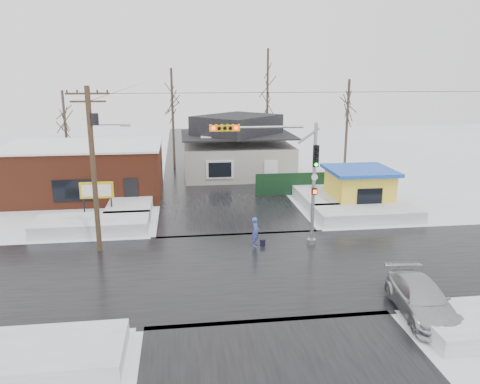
{
  "coord_description": "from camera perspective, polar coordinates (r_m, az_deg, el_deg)",
  "views": [
    {
      "loc": [
        -3.37,
        -21.73,
        9.73
      ],
      "look_at": [
        -0.05,
        3.96,
        3.0
      ],
      "focal_mm": 35.0,
      "sensor_mm": 36.0,
      "label": 1
    }
  ],
  "objects": [
    {
      "name": "tree_far_right",
      "position": [
        44.54,
        13.07,
        10.89
      ],
      "size": [
        3.0,
        3.0,
        9.0
      ],
      "color": "#332821",
      "rests_on": "ground"
    },
    {
      "name": "brick_building",
      "position": [
        39.24,
        -18.45,
        2.56
      ],
      "size": [
        12.2,
        8.2,
        4.12
      ],
      "color": "brown",
      "rests_on": "ground"
    },
    {
      "name": "snowbank_nside_w",
      "position": [
        35.18,
        -13.02,
        -1.2
      ],
      "size": [
        3.0,
        8.0,
        0.8
      ],
      "primitive_type": "cube",
      "color": "white",
      "rests_on": "ground"
    },
    {
      "name": "pedestrian",
      "position": [
        26.65,
        1.9,
        -4.91
      ],
      "size": [
        0.54,
        0.7,
        1.7
      ],
      "primitive_type": "imported",
      "rotation": [
        0.0,
        0.0,
        1.34
      ],
      "color": "#3F50B2",
      "rests_on": "ground"
    },
    {
      "name": "traffic_signal",
      "position": [
        25.89,
        5.74,
        2.92
      ],
      "size": [
        6.05,
        0.68,
        7.0
      ],
      "color": "gray",
      "rests_on": "ground"
    },
    {
      "name": "snowbank_nw",
      "position": [
        30.73,
        -17.6,
        -3.82
      ],
      "size": [
        7.0,
        3.0,
        0.8
      ],
      "primitive_type": "cube",
      "color": "white",
      "rests_on": "ground"
    },
    {
      "name": "shopping_bag",
      "position": [
        26.93,
        2.78,
        -6.24
      ],
      "size": [
        0.28,
        0.13,
        0.35
      ],
      "primitive_type": "cube",
      "rotation": [
        0.0,
        0.0,
        0.02
      ],
      "color": "black",
      "rests_on": "ground"
    },
    {
      "name": "tree_far_left",
      "position": [
        47.77,
        -8.31,
        12.29
      ],
      "size": [
        3.0,
        3.0,
        10.0
      ],
      "color": "#332821",
      "rests_on": "ground"
    },
    {
      "name": "road_ew",
      "position": [
        24.04,
        1.34,
        -9.29
      ],
      "size": [
        120.0,
        10.0,
        0.02
      ],
      "primitive_type": "cube",
      "color": "black",
      "rests_on": "ground"
    },
    {
      "name": "snowbank_nside_e",
      "position": [
        36.5,
        9.39,
        -0.45
      ],
      "size": [
        3.0,
        8.0,
        0.8
      ],
      "primitive_type": "cube",
      "color": "white",
      "rests_on": "ground"
    },
    {
      "name": "kiosk",
      "position": [
        35.22,
        14.29,
        0.53
      ],
      "size": [
        4.6,
        4.6,
        2.88
      ],
      "color": "yellow",
      "rests_on": "ground"
    },
    {
      "name": "fence",
      "position": [
        38.1,
        7.85,
        1.03
      ],
      "size": [
        8.0,
        0.12,
        1.8
      ],
      "primitive_type": "cube",
      "color": "black",
      "rests_on": "ground"
    },
    {
      "name": "utility_pole",
      "position": [
        26.05,
        -17.36,
        3.69
      ],
      "size": [
        3.15,
        0.44,
        9.0
      ],
      "color": "#382619",
      "rests_on": "ground"
    },
    {
      "name": "road_ns",
      "position": [
        24.04,
        1.34,
        -9.29
      ],
      "size": [
        10.0,
        120.0,
        0.02
      ],
      "primitive_type": "cube",
      "color": "black",
      "rests_on": "ground"
    },
    {
      "name": "ground",
      "position": [
        24.05,
        1.34,
        -9.31
      ],
      "size": [
        120.0,
        120.0,
        0.0
      ],
      "primitive_type": "plane",
      "color": "white",
      "rests_on": "ground"
    },
    {
      "name": "marquee_sign",
      "position": [
        32.67,
        -17.06,
        0.08
      ],
      "size": [
        2.2,
        0.21,
        2.55
      ],
      "color": "black",
      "rests_on": "ground"
    },
    {
      "name": "snowbank_ne",
      "position": [
        32.64,
        15.26,
        -2.58
      ],
      "size": [
        7.0,
        3.0,
        0.8
      ],
      "primitive_type": "cube",
      "color": "white",
      "rests_on": "ground"
    },
    {
      "name": "tree_far_mid",
      "position": [
        50.6,
        3.41,
        14.33
      ],
      "size": [
        3.0,
        3.0,
        12.0
      ],
      "color": "#332821",
      "rests_on": "ground"
    },
    {
      "name": "house",
      "position": [
        44.62,
        -0.36,
        5.4
      ],
      "size": [
        10.4,
        8.4,
        5.76
      ],
      "color": "#A7A196",
      "rests_on": "ground"
    },
    {
      "name": "snowbank_sw",
      "position": [
        18.35,
        -25.31,
        -17.74
      ],
      "size": [
        7.0,
        3.0,
        0.7
      ],
      "primitive_type": "cube",
      "color": "white",
      "rests_on": "ground"
    },
    {
      "name": "car",
      "position": [
        20.95,
        21.24,
        -12.09
      ],
      "size": [
        2.38,
        4.88,
        1.37
      ],
      "primitive_type": "imported",
      "rotation": [
        0.0,
        0.0,
        -0.1
      ],
      "color": "#AEB0B6",
      "rests_on": "ground"
    },
    {
      "name": "tree_far_west",
      "position": [
        47.07,
        -20.7,
        9.54
      ],
      "size": [
        3.0,
        3.0,
        8.0
      ],
      "color": "#332821",
      "rests_on": "ground"
    }
  ]
}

